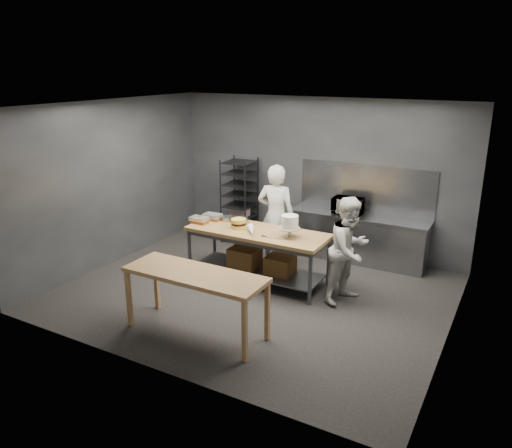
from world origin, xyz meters
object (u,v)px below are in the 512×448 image
(microwave, at_px, (347,206))
(frosted_cake_stand, at_px, (290,223))
(chef_behind, at_px, (276,216))
(layer_cake, at_px, (239,223))
(speed_rack, at_px, (240,201))
(chef_right, at_px, (350,250))
(near_counter, at_px, (195,278))
(work_table, at_px, (258,250))

(microwave, distance_m, frosted_cake_stand, 1.85)
(chef_behind, distance_m, layer_cake, 0.88)
(layer_cake, bearing_deg, speed_rack, 120.45)
(speed_rack, bearing_deg, frosted_cake_stand, -41.31)
(chef_right, distance_m, frosted_cake_stand, 1.03)
(near_counter, bearing_deg, microwave, 76.96)
(microwave, bearing_deg, frosted_cake_stand, -100.44)
(speed_rack, bearing_deg, work_table, -50.82)
(work_table, bearing_deg, layer_cake, -174.82)
(chef_behind, xyz_separation_m, frosted_cake_stand, (0.67, -0.84, 0.20))
(chef_right, bearing_deg, microwave, 40.25)
(frosted_cake_stand, bearing_deg, speed_rack, 138.69)
(near_counter, relative_size, chef_right, 1.19)
(work_table, bearing_deg, chef_behind, 95.05)
(speed_rack, height_order, chef_behind, chef_behind)
(chef_behind, distance_m, microwave, 1.41)
(chef_behind, distance_m, frosted_cake_stand, 1.10)
(chef_behind, bearing_deg, work_table, 86.45)
(near_counter, distance_m, frosted_cake_stand, 1.97)
(layer_cake, bearing_deg, microwave, 54.13)
(work_table, relative_size, layer_cake, 9.49)
(microwave, bearing_deg, near_counter, -103.04)
(speed_rack, bearing_deg, near_counter, -68.00)
(chef_right, height_order, microwave, chef_right)
(speed_rack, xyz_separation_m, layer_cake, (1.01, -1.72, 0.14))
(near_counter, height_order, layer_cake, layer_cake)
(near_counter, height_order, chef_right, chef_right)
(chef_right, bearing_deg, near_counter, 162.67)
(chef_right, distance_m, layer_cake, 1.95)
(speed_rack, height_order, frosted_cake_stand, speed_rack)
(near_counter, distance_m, chef_right, 2.48)
(work_table, bearing_deg, frosted_cake_stand, -4.87)
(speed_rack, xyz_separation_m, frosted_cake_stand, (1.98, -1.74, 0.30))
(near_counter, relative_size, speed_rack, 1.14)
(speed_rack, bearing_deg, microwave, 1.98)
(near_counter, bearing_deg, work_table, 92.48)
(near_counter, bearing_deg, layer_cake, 103.31)
(chef_behind, bearing_deg, chef_right, 147.45)
(microwave, bearing_deg, work_table, -117.96)
(chef_right, relative_size, layer_cake, 6.66)
(chef_right, xyz_separation_m, layer_cake, (-1.94, -0.09, 0.16))
(frosted_cake_stand, bearing_deg, layer_cake, 178.91)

